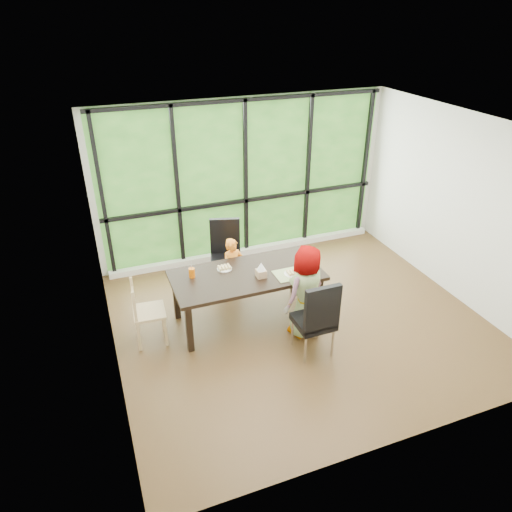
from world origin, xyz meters
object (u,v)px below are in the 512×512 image
(dining_table, at_px, (247,297))
(tissue_box, at_px, (261,273))
(chair_window_leather, at_px, (226,256))
(green_cup, at_px, (310,267))
(chair_interior_leather, at_px, (314,316))
(orange_cup, at_px, (192,273))
(plate_near, at_px, (292,274))
(chair_end_beech, at_px, (149,312))
(child_older, at_px, (304,292))
(child_toddler, at_px, (233,269))
(plate_far, at_px, (225,269))

(dining_table, xyz_separation_m, tissue_box, (0.15, -0.15, 0.43))
(chair_window_leather, relative_size, green_cup, 8.88)
(chair_interior_leather, bearing_deg, orange_cup, -41.84)
(dining_table, distance_m, orange_cup, 0.85)
(chair_window_leather, bearing_deg, plate_near, -47.85)
(chair_interior_leather, bearing_deg, dining_table, -60.19)
(chair_interior_leather, relative_size, orange_cup, 8.26)
(chair_end_beech, height_order, orange_cup, chair_end_beech)
(dining_table, distance_m, child_older, 0.86)
(chair_window_leather, bearing_deg, tissue_box, -65.46)
(chair_window_leather, distance_m, tissue_box, 1.13)
(plate_near, height_order, orange_cup, orange_cup)
(child_older, bearing_deg, chair_interior_leather, 60.45)
(child_toddler, distance_m, plate_near, 1.03)
(plate_far, bearing_deg, chair_interior_leather, -55.76)
(dining_table, relative_size, chair_end_beech, 2.25)
(child_older, xyz_separation_m, plate_near, (-0.04, 0.31, 0.11))
(orange_cup, height_order, tissue_box, orange_cup)
(green_cup, bearing_deg, child_older, -127.93)
(green_cup, bearing_deg, chair_interior_leather, -112.24)
(plate_far, xyz_separation_m, plate_near, (0.81, -0.45, 0.00))
(dining_table, bearing_deg, chair_end_beech, 179.68)
(chair_interior_leather, xyz_separation_m, chair_end_beech, (-1.89, 0.95, -0.09))
(dining_table, relative_size, green_cup, 16.64)
(chair_interior_leather, relative_size, child_older, 0.83)
(orange_cup, bearing_deg, child_toddler, 30.40)
(dining_table, height_order, orange_cup, orange_cup)
(child_older, height_order, plate_near, child_older)
(chair_window_leather, relative_size, tissue_box, 8.68)
(dining_table, height_order, plate_far, plate_far)
(chair_window_leather, bearing_deg, child_toddler, -73.04)
(child_older, bearing_deg, plate_near, -105.63)
(child_older, distance_m, tissue_box, 0.61)
(child_toddler, xyz_separation_m, orange_cup, (-0.71, -0.42, 0.32))
(orange_cup, xyz_separation_m, green_cup, (1.54, -0.42, -0.00))
(chair_end_beech, bearing_deg, plate_far, -74.78)
(chair_window_leather, height_order, plate_near, chair_window_leather)
(dining_table, xyz_separation_m, chair_interior_leather, (0.55, -0.95, 0.17))
(chair_interior_leather, distance_m, child_older, 0.42)
(plate_near, xyz_separation_m, tissue_box, (-0.41, 0.09, 0.05))
(dining_table, bearing_deg, orange_cup, 166.51)
(dining_table, xyz_separation_m, child_toddler, (-0.00, 0.59, 0.12))
(plate_near, distance_m, orange_cup, 1.34)
(orange_cup, distance_m, tissue_box, 0.92)
(green_cup, distance_m, tissue_box, 0.69)
(child_toddler, relative_size, plate_far, 4.84)
(child_toddler, distance_m, green_cup, 1.22)
(child_older, xyz_separation_m, orange_cup, (-1.31, 0.72, 0.17))
(child_toddler, bearing_deg, orange_cup, -165.39)
(chair_interior_leather, xyz_separation_m, tissue_box, (-0.39, 0.79, 0.26))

